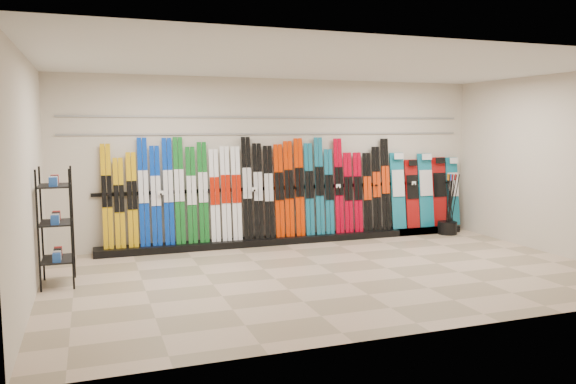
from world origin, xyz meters
name	(u,v)px	position (x,y,z in m)	size (l,w,h in m)	color
floor	(333,273)	(0.00, 0.00, 0.00)	(8.00, 8.00, 0.00)	gray
back_wall	(278,161)	(0.00, 2.50, 1.50)	(8.00, 8.00, 0.00)	beige
left_wall	(28,180)	(-4.00, 0.00, 1.50)	(5.00, 5.00, 0.00)	beige
right_wall	(553,165)	(4.00, 0.00, 1.50)	(5.00, 5.00, 0.00)	beige
ceiling	(335,64)	(0.00, 0.00, 3.00)	(8.00, 8.00, 0.00)	silver
ski_rack_base	(294,239)	(0.22, 2.28, 0.06)	(8.00, 0.40, 0.12)	black
skis	(257,192)	(-0.47, 2.32, 0.97)	(5.37, 0.21, 1.83)	gold
snowboards	(425,191)	(3.08, 2.35, 0.83)	(1.56, 0.23, 1.50)	#14728C
accessory_rack	(56,227)	(-3.75, 0.71, 0.80)	(0.40, 0.60, 1.59)	black
pole_bin	(447,228)	(3.38, 2.00, 0.12)	(0.38, 0.38, 0.25)	black
ski_poles	(450,204)	(3.43, 1.99, 0.61)	(0.26, 0.24, 1.18)	black
slatwall_rail_0	(279,134)	(0.00, 2.48, 2.00)	(7.60, 0.02, 0.03)	gray
slatwall_rail_1	(279,117)	(0.00, 2.48, 2.30)	(7.60, 0.02, 0.03)	gray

